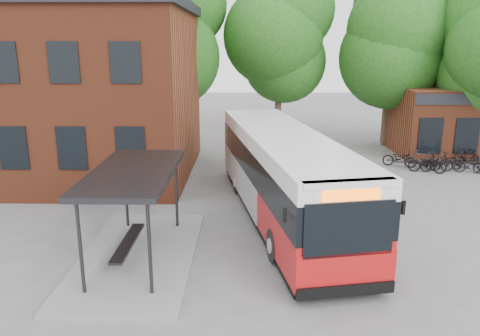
{
  "coord_description": "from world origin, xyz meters",
  "views": [
    {
      "loc": [
        -1.1,
        -14.44,
        6.52
      ],
      "look_at": [
        -1.35,
        2.47,
        2.0
      ],
      "focal_mm": 35.0,
      "sensor_mm": 36.0,
      "label": 1
    }
  ],
  "objects_px": {
    "bicycle_3": "(437,162)",
    "bicycle_5": "(470,165)",
    "bus_shelter": "(136,214)",
    "bicycle_7": "(468,157)",
    "bicycle_4": "(446,161)",
    "bicycle_0": "(400,158)",
    "bicycle_1": "(421,160)",
    "bicycle_2": "(427,163)",
    "city_bus": "(283,176)"
  },
  "relations": [
    {
      "from": "bus_shelter",
      "to": "bicycle_0",
      "type": "distance_m",
      "value": 16.4
    },
    {
      "from": "bicycle_5",
      "to": "bicycle_7",
      "type": "relative_size",
      "value": 0.95
    },
    {
      "from": "bicycle_3",
      "to": "bicycle_4",
      "type": "bearing_deg",
      "value": -69.46
    },
    {
      "from": "bus_shelter",
      "to": "bicycle_5",
      "type": "relative_size",
      "value": 4.73
    },
    {
      "from": "bicycle_1",
      "to": "bicycle_2",
      "type": "height_order",
      "value": "bicycle_1"
    },
    {
      "from": "bus_shelter",
      "to": "city_bus",
      "type": "relative_size",
      "value": 0.54
    },
    {
      "from": "bicycle_4",
      "to": "bicycle_7",
      "type": "xyz_separation_m",
      "value": [
        1.58,
        1.03,
        -0.03
      ]
    },
    {
      "from": "city_bus",
      "to": "bicycle_4",
      "type": "xyz_separation_m",
      "value": [
        9.16,
        6.95,
        -1.15
      ]
    },
    {
      "from": "bicycle_0",
      "to": "bicycle_3",
      "type": "bearing_deg",
      "value": -103.47
    },
    {
      "from": "city_bus",
      "to": "bicycle_5",
      "type": "xyz_separation_m",
      "value": [
        10.15,
        6.43,
        -1.21
      ]
    },
    {
      "from": "bicycle_1",
      "to": "bicycle_3",
      "type": "distance_m",
      "value": 0.84
    },
    {
      "from": "bicycle_5",
      "to": "bicycle_2",
      "type": "bearing_deg",
      "value": 105.31
    },
    {
      "from": "bicycle_3",
      "to": "bicycle_5",
      "type": "height_order",
      "value": "bicycle_3"
    },
    {
      "from": "bicycle_3",
      "to": "bicycle_7",
      "type": "relative_size",
      "value": 1.17
    },
    {
      "from": "bicycle_3",
      "to": "bicycle_5",
      "type": "relative_size",
      "value": 1.23
    },
    {
      "from": "bicycle_0",
      "to": "bicycle_4",
      "type": "height_order",
      "value": "bicycle_4"
    },
    {
      "from": "city_bus",
      "to": "bicycle_7",
      "type": "height_order",
      "value": "city_bus"
    },
    {
      "from": "bicycle_5",
      "to": "bicycle_4",
      "type": "bearing_deg",
      "value": 79.75
    },
    {
      "from": "bicycle_4",
      "to": "bus_shelter",
      "type": "bearing_deg",
      "value": 116.1
    },
    {
      "from": "bicycle_2",
      "to": "bicycle_4",
      "type": "relative_size",
      "value": 0.99
    },
    {
      "from": "bicycle_1",
      "to": "bicycle_5",
      "type": "height_order",
      "value": "bicycle_1"
    },
    {
      "from": "city_bus",
      "to": "bicycle_3",
      "type": "bearing_deg",
      "value": 27.43
    },
    {
      "from": "city_bus",
      "to": "bicycle_0",
      "type": "xyz_separation_m",
      "value": [
        6.96,
        7.76,
        -1.18
      ]
    },
    {
      "from": "bicycle_3",
      "to": "bicycle_2",
      "type": "bearing_deg",
      "value": 99.83
    },
    {
      "from": "bicycle_4",
      "to": "bicycle_1",
      "type": "bearing_deg",
      "value": 67.79
    },
    {
      "from": "bus_shelter",
      "to": "bicycle_0",
      "type": "bearing_deg",
      "value": 44.2
    },
    {
      "from": "bicycle_1",
      "to": "bicycle_7",
      "type": "height_order",
      "value": "bicycle_1"
    },
    {
      "from": "bicycle_0",
      "to": "bicycle_1",
      "type": "bearing_deg",
      "value": -99.84
    },
    {
      "from": "bus_shelter",
      "to": "bicycle_2",
      "type": "height_order",
      "value": "bus_shelter"
    },
    {
      "from": "city_bus",
      "to": "bicycle_4",
      "type": "relative_size",
      "value": 6.8
    },
    {
      "from": "bicycle_1",
      "to": "bicycle_0",
      "type": "bearing_deg",
      "value": 83.7
    },
    {
      "from": "bicycle_0",
      "to": "bicycle_2",
      "type": "bearing_deg",
      "value": -119.79
    },
    {
      "from": "bicycle_4",
      "to": "bicycle_5",
      "type": "bearing_deg",
      "value": -128.73
    },
    {
      "from": "bicycle_1",
      "to": "bicycle_3",
      "type": "xyz_separation_m",
      "value": [
        0.65,
        -0.53,
        0.03
      ]
    },
    {
      "from": "bicycle_3",
      "to": "bicycle_5",
      "type": "bearing_deg",
      "value": -103.69
    },
    {
      "from": "bicycle_1",
      "to": "bicycle_4",
      "type": "relative_size",
      "value": 0.9
    },
    {
      "from": "city_bus",
      "to": "bicycle_4",
      "type": "height_order",
      "value": "city_bus"
    },
    {
      "from": "bicycle_3",
      "to": "bicycle_4",
      "type": "height_order",
      "value": "bicycle_3"
    },
    {
      "from": "bus_shelter",
      "to": "bicycle_3",
      "type": "distance_m",
      "value": 16.9
    },
    {
      "from": "city_bus",
      "to": "bicycle_2",
      "type": "bearing_deg",
      "value": 28.73
    },
    {
      "from": "bus_shelter",
      "to": "bicycle_0",
      "type": "relative_size",
      "value": 3.94
    },
    {
      "from": "bus_shelter",
      "to": "bicycle_2",
      "type": "bearing_deg",
      "value": 38.51
    },
    {
      "from": "bicycle_2",
      "to": "bicycle_7",
      "type": "distance_m",
      "value": 3.12
    },
    {
      "from": "bus_shelter",
      "to": "bicycle_7",
      "type": "xyz_separation_m",
      "value": [
        15.52,
        11.63,
        -0.98
      ]
    },
    {
      "from": "bus_shelter",
      "to": "bicycle_7",
      "type": "relative_size",
      "value": 4.5
    },
    {
      "from": "bicycle_0",
      "to": "bicycle_1",
      "type": "distance_m",
      "value": 1.12
    },
    {
      "from": "bicycle_2",
      "to": "bicycle_1",
      "type": "bearing_deg",
      "value": 26.35
    },
    {
      "from": "bicycle_2",
      "to": "bicycle_4",
      "type": "xyz_separation_m",
      "value": [
        1.17,
        0.44,
        0.01
      ]
    },
    {
      "from": "bicycle_4",
      "to": "bicycle_3",
      "type": "bearing_deg",
      "value": 104.66
    },
    {
      "from": "bicycle_3",
      "to": "bicycle_5",
      "type": "distance_m",
      "value": 1.6
    }
  ]
}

